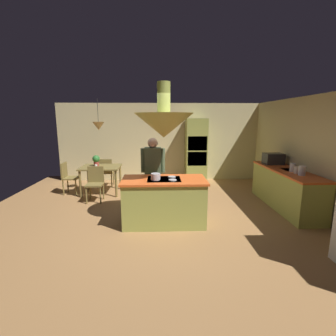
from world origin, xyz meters
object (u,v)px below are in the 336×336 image
potted_plant_on_table (96,160)px  chair_at_corner (68,176)px  chair_facing_island (95,181)px  oven_tower (196,151)px  dining_table (101,170)px  microwave_on_counter (273,159)px  cup_on_table (96,166)px  cooking_pot_on_cooktop (156,177)px  kitchen_island (164,201)px  canister_tea (293,167)px  canister_sugar (297,170)px  person_at_island (153,170)px  canister_flour (302,171)px  chair_by_back_wall (106,171)px

potted_plant_on_table → chair_at_corner: bearing=-174.6°
chair_facing_island → chair_at_corner: 1.12m
oven_tower → potted_plant_on_table: size_ratio=6.87×
dining_table → microwave_on_counter: size_ratio=2.29×
chair_facing_island → chair_at_corner: same height
chair_facing_island → chair_at_corner: size_ratio=1.00×
cup_on_table → microwave_on_counter: size_ratio=0.20×
chair_at_corner → cooking_pot_on_cooktop: (2.45, -2.23, 0.48)m
kitchen_island → canister_tea: (2.84, 0.57, 0.54)m
potted_plant_on_table → canister_sugar: 5.00m
person_at_island → chair_facing_island: bearing=153.3°
dining_table → chair_facing_island: (0.00, -0.66, -0.15)m
dining_table → cup_on_table: (-0.07, -0.22, 0.15)m
cup_on_table → cooking_pot_on_cooktop: (1.61, -2.01, 0.18)m
cooking_pot_on_cooktop → microwave_on_counter: bearing=28.7°
oven_tower → canister_sugar: bearing=-58.6°
oven_tower → canister_flour: bearing=-60.2°
canister_flour → person_at_island: bearing=170.9°
chair_facing_island → canister_flour: 4.73m
chair_by_back_wall → canister_tea: bearing=154.2°
kitchen_island → chair_facing_island: 2.23m
chair_facing_island → cooking_pot_on_cooktop: size_ratio=4.83×
dining_table → potted_plant_on_table: potted_plant_on_table is taller
dining_table → canister_sugar: canister_sugar is taller
chair_facing_island → canister_sugar: canister_sugar is taller
canister_sugar → chair_by_back_wall: bearing=152.4°
canister_tea → microwave_on_counter: size_ratio=0.42×
cup_on_table → chair_by_back_wall: bearing=85.2°
potted_plant_on_table → canister_flour: canister_flour is taller
chair_by_back_wall → cup_on_table: size_ratio=9.67×
kitchen_island → person_at_island: (-0.23, 0.70, 0.49)m
cup_on_table → cooking_pot_on_cooktop: 2.58m
microwave_on_counter → canister_sugar: bearing=-90.0°
kitchen_island → canister_flour: 2.90m
canister_sugar → chair_facing_island: bearing=166.9°
cup_on_table → chair_at_corner: bearing=165.2°
chair_by_back_wall → cup_on_table: bearing=85.2°
microwave_on_counter → cooking_pot_on_cooktop: (-3.00, -1.64, -0.06)m
kitchen_island → canister_sugar: canister_sugar is taller
oven_tower → cooking_pot_on_cooktop: bearing=-110.5°
dining_table → kitchen_island: bearing=-51.0°
person_at_island → cooking_pot_on_cooktop: bearing=-85.3°
person_at_island → potted_plant_on_table: (-1.61, 1.47, -0.01)m
canister_flour → cooking_pot_on_cooktop: bearing=-173.6°
canister_flour → cooking_pot_on_cooktop: 3.02m
dining_table → person_at_island: size_ratio=0.64×
oven_tower → canister_tea: size_ratio=10.77×
canister_sugar → microwave_on_counter: size_ratio=0.32×
dining_table → canister_tea: 4.80m
person_at_island → canister_sugar: bearing=-5.8°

